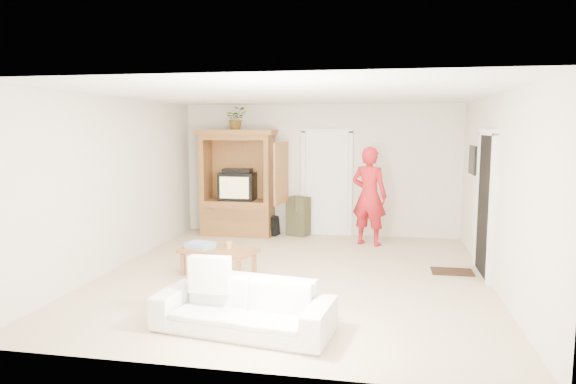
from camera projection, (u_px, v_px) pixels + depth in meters
name	position (u px, v px, depth m)	size (l,w,h in m)	color
floor	(293.00, 276.00, 7.48)	(6.00, 6.00, 0.00)	tan
ceiling	(294.00, 95.00, 7.15)	(6.00, 6.00, 0.00)	white
wall_back	(319.00, 170.00, 10.24)	(5.50, 5.50, 0.00)	silver
wall_front	(233.00, 227.00, 4.39)	(5.50, 5.50, 0.00)	silver
wall_left	(116.00, 183.00, 7.81)	(6.00, 6.00, 0.00)	silver
wall_right	(497.00, 192.00, 6.81)	(6.00, 6.00, 0.00)	silver
armoire	(239.00, 190.00, 10.25)	(1.82, 1.14, 2.10)	brown
door_back	(327.00, 184.00, 10.22)	(0.85, 0.05, 2.04)	white
doorway_right	(485.00, 206.00, 7.44)	(0.05, 0.90, 2.04)	black
framed_picture	(473.00, 160.00, 8.63)	(0.03, 0.60, 0.48)	black
doormat	(452.00, 272.00, 7.64)	(0.60, 0.40, 0.02)	#382316
plant	(236.00, 118.00, 10.04)	(0.39, 0.34, 0.44)	#4C7238
man	(369.00, 196.00, 9.33)	(0.66, 0.43, 1.81)	#AC161D
sofa	(243.00, 306.00, 5.41)	(1.88, 0.73, 0.55)	silver
coffee_table	(218.00, 252.00, 7.44)	(1.19, 0.84, 0.40)	brown
towel	(200.00, 245.00, 7.48)	(0.38, 0.28, 0.08)	#E44CA0
candle	(229.00, 245.00, 7.45)	(0.08, 0.08, 0.10)	tan
backpack_black	(271.00, 226.00, 10.23)	(0.31, 0.18, 0.38)	black
backpack_olive	(298.00, 216.00, 10.21)	(0.41, 0.30, 0.77)	#47442B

